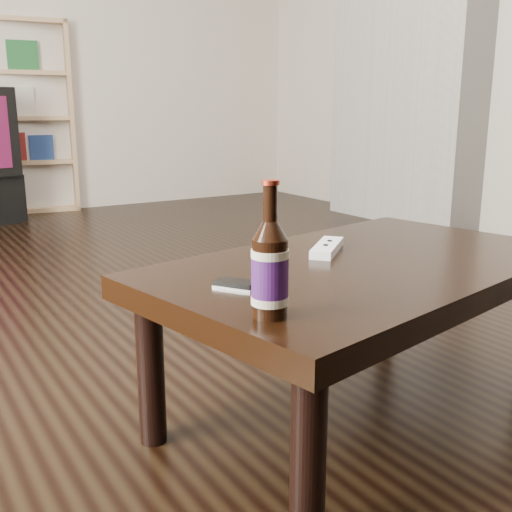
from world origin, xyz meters
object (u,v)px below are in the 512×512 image
beer_bottle (270,270)px  phone (236,284)px  bookshelf (18,114)px  remote (327,248)px  coffee_table (364,281)px

beer_bottle → phone: bearing=78.0°
bookshelf → remote: (-0.01, -3.85, -0.33)m
coffee_table → phone: phone is taller
phone → beer_bottle: bearing=-134.9°
beer_bottle → bookshelf: bearing=84.2°
bookshelf → coffee_table: bearing=-80.5°
bookshelf → coffee_table: (0.01, -3.98, -0.39)m
coffee_table → remote: 0.14m
phone → bookshelf: bearing=51.6°
beer_bottle → coffee_table: bearing=27.0°
bookshelf → phone: bearing=-86.2°
coffee_table → remote: bearing=100.9°
coffee_table → beer_bottle: (-0.44, -0.23, 0.15)m
coffee_table → phone: bearing=-175.3°
beer_bottle → phone: size_ratio=2.49×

